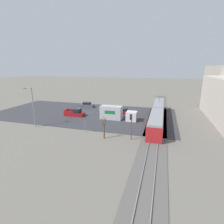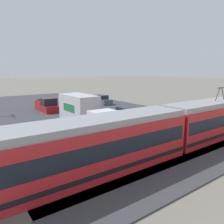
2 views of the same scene
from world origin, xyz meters
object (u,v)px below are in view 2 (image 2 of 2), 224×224
at_px(light_rail_tram, 170,129).
at_px(sedan_car_0, 127,115).
at_px(pickup_truck, 48,106).
at_px(sedan_car_1, 101,100).
at_px(box_truck, 84,112).

height_order(light_rail_tram, sedan_car_0, light_rail_tram).
xyz_separation_m(light_rail_tram, sedan_car_0, (-3.48, -9.12, -0.89)).
xyz_separation_m(pickup_truck, sedan_car_0, (-5.28, 11.62, -0.07)).
bearing_deg(sedan_car_0, light_rail_tram, -110.86).
relative_size(pickup_truck, sedan_car_0, 1.18).
height_order(light_rail_tram, pickup_truck, light_rail_tram).
bearing_deg(sedan_car_1, light_rail_tram, -110.81).
bearing_deg(box_truck, pickup_truck, -90.05).
bearing_deg(box_truck, sedan_car_1, -129.46).
distance_m(box_truck, sedan_car_1, 16.03).
bearing_deg(box_truck, sedan_car_0, 174.46).
relative_size(box_truck, sedan_car_0, 2.00).
bearing_deg(light_rail_tram, sedan_car_1, -110.81).
bearing_deg(pickup_truck, light_rail_tram, 94.98).
height_order(box_truck, sedan_car_0, box_truck).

